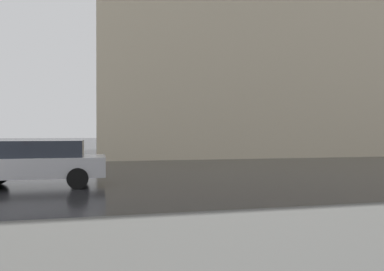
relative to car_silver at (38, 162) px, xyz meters
The scene contains 2 objects.
haussmann_block_corner 26.67m from the car_silver, 39.40° to the right, with size 17.06×26.98×25.37m.
car_silver is the anchor object (origin of this frame).
Camera 1 is at (-10.12, -5.44, 1.65)m, focal length 36.33 mm.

